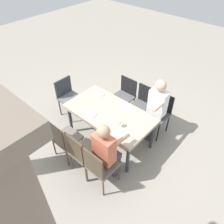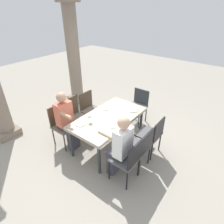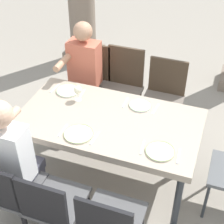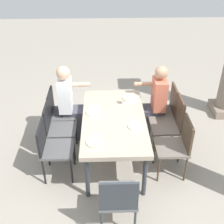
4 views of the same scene
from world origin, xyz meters
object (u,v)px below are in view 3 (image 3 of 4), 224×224
Objects in this scene: chair_mid_north at (123,84)px; chair_east_south at (110,222)px; chair_east_north at (164,95)px; plate_3 at (160,151)px; chair_west_south at (7,189)px; wine_glass_0 at (78,90)px; plate_1 at (79,134)px; dining_table at (109,125)px; chair_mid_south at (51,204)px; diner_man_white at (15,158)px; plate_0 at (68,91)px; diner_woman_green at (83,76)px; plate_2 at (140,105)px; chair_west_north at (90,79)px.

chair_mid_north is 1.81m from chair_east_south.
chair_east_north reaches higher than plate_3.
chair_west_south reaches higher than chair_east_south.
wine_glass_0 is 0.62× the size of plate_1.
chair_east_north is (0.33, 0.87, -0.16)m from dining_table.
chair_mid_south is 0.48m from diner_man_white.
chair_west_south is at bearing -122.76° from dining_table.
chair_west_south reaches higher than plate_0.
diner_woman_green is (-0.89, 1.54, 0.18)m from chair_east_south.
plate_0 is at bearing 153.70° from plate_3.
chair_east_north is 1.28m from plate_1.
diner_man_white reaches higher than chair_east_north.
plate_1 is (0.39, 0.58, 0.23)m from chair_west_south.
chair_west_south is at bearing -123.71° from plate_2.
diner_man_white is 5.40× the size of plate_3.
diner_man_white is at bearing 168.39° from chair_east_south.
chair_mid_south reaches higher than plate_3.
chair_east_south is 1.46m from plate_0.
chair_west_north is at bearing 91.73° from plate_0.
plate_2 is at bearing -37.26° from chair_west_north.
plate_2 is (0.21, 0.29, 0.08)m from dining_table.
chair_west_south is at bearing -99.58° from wine_glass_0.
wine_glass_0 is (0.18, -0.50, 0.17)m from diner_woman_green.
chair_west_north is at bearing 142.74° from plate_2.
plate_2 is (0.37, -0.59, 0.21)m from chair_mid_north.
plate_2 is (0.77, 0.97, 0.05)m from diner_man_white.
chair_mid_south is 1.24m from plate_2.
chair_east_north reaches higher than chair_west_south.
chair_mid_south is at bearing -105.59° from chair_east_north.
wine_glass_0 is at bearing 102.07° from chair_mid_south.
chair_east_south is at bearing -52.80° from plate_0.
chair_mid_north is 3.93× the size of plate_3.
plate_2 is at bearing -26.70° from diner_woman_green.
dining_table is 0.61m from plate_0.
diner_woman_green is 1.44m from plate_3.
diner_man_white is at bearing 155.37° from chair_mid_south.
dining_table is at bearing 59.08° from plate_1.
plate_2 is at bearing -101.09° from chair_east_north.
plate_1 is 0.71m from plate_3.
chair_east_south is 3.56× the size of plate_3.
plate_1 is (-0.17, -0.29, 0.08)m from dining_table.
diner_man_white is 5.06× the size of plate_1.
dining_table is 0.34m from plate_1.
plate_0 is at bearing 127.20° from chair_east_south.
chair_mid_north reaches higher than chair_east_north.
chair_west_south is 1.28m from plate_3.
wine_glass_0 reaches higher than plate_3.
chair_west_north is at bearing 122.60° from dining_table.
chair_west_south is 0.74m from plate_1.
plate_2 is at bearing 56.29° from chair_west_south.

